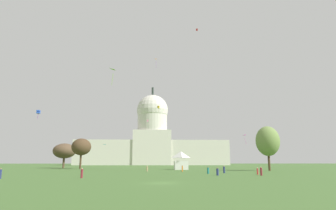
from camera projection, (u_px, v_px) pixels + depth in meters
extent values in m
plane|color=#42662D|center=(162.00, 183.00, 36.51)|extent=(800.00, 800.00, 0.00)
cube|color=beige|center=(114.00, 153.00, 231.30)|extent=(61.72, 22.81, 19.80)
cube|color=beige|center=(189.00, 153.00, 234.21)|extent=(61.72, 22.81, 19.80)
cube|color=beige|center=(152.00, 148.00, 233.53)|extent=(30.39, 25.09, 27.64)
cylinder|color=beige|center=(152.00, 121.00, 237.97)|extent=(24.52, 24.52, 17.61)
sphere|color=beige|center=(152.00, 110.00, 239.70)|extent=(26.28, 26.28, 26.28)
cylinder|color=#2D3833|center=(153.00, 91.00, 242.95)|extent=(1.80, 1.80, 6.86)
cube|color=white|center=(181.00, 165.00, 98.39)|extent=(4.61, 5.11, 2.93)
pyramid|color=white|center=(181.00, 155.00, 99.11)|extent=(4.84, 5.36, 2.19)
cylinder|color=brown|center=(64.00, 162.00, 122.25)|extent=(0.89, 0.89, 5.37)
ellipsoid|color=brown|center=(64.00, 151.00, 123.16)|extent=(12.88, 12.92, 6.43)
cylinder|color=#4C3823|center=(81.00, 160.00, 108.95)|extent=(0.73, 0.73, 6.41)
ellipsoid|color=#4C3823|center=(81.00, 147.00, 109.96)|extent=(10.23, 10.34, 6.47)
cylinder|color=#4C3823|center=(269.00, 160.00, 86.73)|extent=(0.67, 0.67, 6.24)
ellipsoid|color=olive|center=(268.00, 141.00, 87.88)|extent=(10.28, 10.26, 9.15)
cylinder|color=red|center=(258.00, 172.00, 60.73)|extent=(0.40, 0.40, 1.25)
sphere|color=tan|center=(257.00, 168.00, 60.88)|extent=(0.30, 0.30, 0.25)
cylinder|color=maroon|center=(261.00, 172.00, 56.07)|extent=(0.49, 0.49, 1.51)
sphere|color=tan|center=(261.00, 167.00, 56.24)|extent=(0.25, 0.25, 0.21)
cylinder|color=maroon|center=(82.00, 174.00, 47.47)|extent=(0.49, 0.49, 1.44)
sphere|color=beige|center=(82.00, 169.00, 47.64)|extent=(0.31, 0.31, 0.23)
cylinder|color=navy|center=(217.00, 172.00, 56.64)|extent=(0.65, 0.65, 1.32)
sphere|color=brown|center=(217.00, 168.00, 56.79)|extent=(0.34, 0.34, 0.25)
cylinder|color=navy|center=(0.00, 174.00, 45.42)|extent=(0.42, 0.42, 1.46)
sphere|color=#A37556|center=(1.00, 169.00, 45.59)|extent=(0.26, 0.26, 0.22)
cylinder|color=orange|center=(182.00, 169.00, 78.10)|extent=(0.47, 0.47, 1.52)
sphere|color=#A37556|center=(182.00, 166.00, 78.27)|extent=(0.27, 0.27, 0.20)
cylinder|color=#1E757A|center=(208.00, 171.00, 64.64)|extent=(0.62, 0.62, 1.38)
sphere|color=#A37556|center=(208.00, 167.00, 64.80)|extent=(0.33, 0.33, 0.24)
cylinder|color=navy|center=(224.00, 170.00, 68.04)|extent=(0.55, 0.55, 1.54)
sphere|color=tan|center=(224.00, 166.00, 68.21)|extent=(0.30, 0.30, 0.24)
cylinder|color=tan|center=(147.00, 169.00, 80.96)|extent=(0.58, 0.58, 1.35)
sphere|color=beige|center=(147.00, 166.00, 81.11)|extent=(0.32, 0.32, 0.23)
pyramid|color=#8CD133|center=(114.00, 70.00, 66.30)|extent=(1.41, 1.63, 0.16)
cylinder|color=#8CD133|center=(112.00, 79.00, 66.01)|extent=(0.39, 0.41, 2.76)
pyramid|color=white|center=(169.00, 131.00, 145.94)|extent=(1.51, 1.07, 0.38)
cylinder|color=white|center=(169.00, 134.00, 145.33)|extent=(0.13, 0.39, 2.37)
cube|color=gold|center=(158.00, 108.00, 161.98)|extent=(1.51, 1.52, 0.80)
cube|color=gold|center=(158.00, 106.00, 162.12)|extent=(1.51, 1.52, 0.80)
cylinder|color=gold|center=(158.00, 110.00, 161.75)|extent=(0.18, 0.19, 1.85)
cube|color=pink|center=(148.00, 121.00, 180.25)|extent=(0.90, 0.86, 1.28)
pyramid|color=teal|center=(106.00, 146.00, 131.38)|extent=(1.79, 1.54, 0.15)
cube|color=red|center=(197.00, 30.00, 112.46)|extent=(0.70, 0.39, 0.93)
cube|color=blue|center=(38.00, 113.00, 69.90)|extent=(0.76, 0.78, 0.38)
cube|color=blue|center=(38.00, 111.00, 69.99)|extent=(0.76, 0.78, 0.38)
cylinder|color=purple|center=(38.00, 116.00, 69.73)|extent=(0.23, 0.14, 1.44)
pyramid|color=#D1339E|center=(246.00, 135.00, 113.15)|extent=(1.33, 1.50, 0.41)
cylinder|color=#D1339E|center=(245.00, 141.00, 112.53)|extent=(0.47, 0.25, 2.66)
pyramid|color=orange|center=(156.00, 60.00, 118.78)|extent=(1.25, 0.64, 0.13)
cylinder|color=purple|center=(156.00, 65.00, 118.12)|extent=(0.15, 0.09, 3.13)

